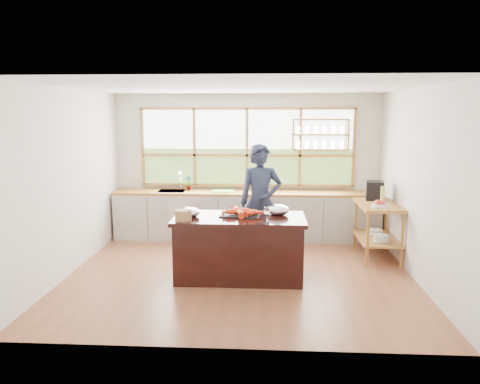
# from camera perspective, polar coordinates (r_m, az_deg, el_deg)

# --- Properties ---
(ground_plane) EXTENTS (5.00, 5.00, 0.00)m
(ground_plane) POSITION_cam_1_polar(r_m,az_deg,el_deg) (7.04, 0.02, -9.86)
(ground_plane) COLOR brown
(room_shell) EXTENTS (5.02, 4.52, 2.71)m
(room_shell) POSITION_cam_1_polar(r_m,az_deg,el_deg) (7.17, 0.45, 4.87)
(room_shell) COLOR silver
(room_shell) RESTS_ON ground_plane
(back_counter) EXTENTS (4.90, 0.63, 0.90)m
(back_counter) POSITION_cam_1_polar(r_m,az_deg,el_deg) (8.78, 0.63, -2.81)
(back_counter) COLOR #A7A49D
(back_counter) RESTS_ON ground_plane
(right_shelf_unit) EXTENTS (0.62, 1.10, 0.90)m
(right_shelf_unit) POSITION_cam_1_polar(r_m,az_deg,el_deg) (7.92, 16.47, -3.48)
(right_shelf_unit) COLOR #A76D2C
(right_shelf_unit) RESTS_ON ground_plane
(island) EXTENTS (1.85, 0.90, 0.90)m
(island) POSITION_cam_1_polar(r_m,az_deg,el_deg) (6.71, -0.08, -6.77)
(island) COLOR black
(island) RESTS_ON ground_plane
(cook) EXTENTS (0.73, 0.53, 1.87)m
(cook) POSITION_cam_1_polar(r_m,az_deg,el_deg) (7.48, 2.53, -1.27)
(cook) COLOR #1D243A
(cook) RESTS_ON ground_plane
(potted_plant) EXTENTS (0.17, 0.13, 0.29)m
(potted_plant) POSITION_cam_1_polar(r_m,az_deg,el_deg) (8.84, -6.32, 1.13)
(potted_plant) COLOR slate
(potted_plant) RESTS_ON back_counter
(cutting_board) EXTENTS (0.44, 0.35, 0.01)m
(cutting_board) POSITION_cam_1_polar(r_m,az_deg,el_deg) (8.72, -2.07, 0.14)
(cutting_board) COLOR #5CD140
(cutting_board) RESTS_ON back_counter
(espresso_machine) EXTENTS (0.32, 0.33, 0.32)m
(espresso_machine) POSITION_cam_1_polar(r_m,az_deg,el_deg) (8.16, 16.08, 0.18)
(espresso_machine) COLOR black
(espresso_machine) RESTS_ON right_shelf_unit
(wine_bottle) EXTENTS (0.08, 0.08, 0.29)m
(wine_bottle) POSITION_cam_1_polar(r_m,az_deg,el_deg) (7.83, 16.99, -0.37)
(wine_bottle) COLOR #ABAE4D
(wine_bottle) RESTS_ON right_shelf_unit
(fruit_bowl) EXTENTS (0.25, 0.25, 0.11)m
(fruit_bowl) POSITION_cam_1_polar(r_m,az_deg,el_deg) (7.58, 16.67, -1.45)
(fruit_bowl) COLOR silver
(fruit_bowl) RESTS_ON right_shelf_unit
(slate_board) EXTENTS (0.58, 0.45, 0.02)m
(slate_board) POSITION_cam_1_polar(r_m,az_deg,el_deg) (6.70, 0.02, -2.77)
(slate_board) COLOR black
(slate_board) RESTS_ON island
(lobster_pile) EXTENTS (0.52, 0.48, 0.08)m
(lobster_pile) POSITION_cam_1_polar(r_m,az_deg,el_deg) (6.66, 0.19, -2.42)
(lobster_pile) COLOR red
(lobster_pile) RESTS_ON slate_board
(mixing_bowl_left) EXTENTS (0.28, 0.28, 0.13)m
(mixing_bowl_left) POSITION_cam_1_polar(r_m,az_deg,el_deg) (6.65, -6.07, -2.47)
(mixing_bowl_left) COLOR silver
(mixing_bowl_left) RESTS_ON island
(mixing_bowl_right) EXTENTS (0.32, 0.32, 0.16)m
(mixing_bowl_right) POSITION_cam_1_polar(r_m,az_deg,el_deg) (6.75, 4.64, -2.18)
(mixing_bowl_right) COLOR silver
(mixing_bowl_right) RESTS_ON island
(wine_glass) EXTENTS (0.08, 0.08, 0.22)m
(wine_glass) POSITION_cam_1_polar(r_m,az_deg,el_deg) (6.20, 3.27, -2.35)
(wine_glass) COLOR white
(wine_glass) RESTS_ON island
(wicker_basket) EXTENTS (0.23, 0.23, 0.14)m
(wicker_basket) POSITION_cam_1_polar(r_m,az_deg,el_deg) (6.41, -6.93, -2.83)
(wicker_basket) COLOR #A47443
(wicker_basket) RESTS_ON island
(parchment_roll) EXTENTS (0.20, 0.31, 0.08)m
(parchment_roll) POSITION_cam_1_polar(r_m,az_deg,el_deg) (6.87, -6.26, -2.26)
(parchment_roll) COLOR white
(parchment_roll) RESTS_ON island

